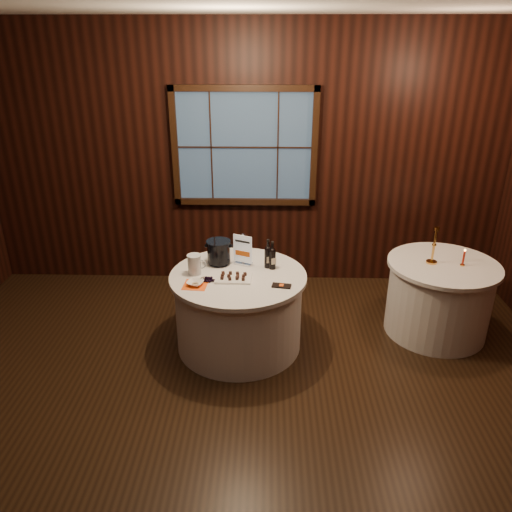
{
  "coord_description": "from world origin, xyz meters",
  "views": [
    {
      "loc": [
        0.27,
        -3.16,
        2.82
      ],
      "look_at": [
        0.17,
        0.9,
        1.01
      ],
      "focal_mm": 35.0,
      "sensor_mm": 36.0,
      "label": 1
    }
  ],
  "objects_px": {
    "ice_bucket": "(219,252)",
    "glass_pitcher": "(195,264)",
    "port_bottle_left": "(268,255)",
    "grape_bunch": "(209,279)",
    "side_table": "(438,298)",
    "port_bottle_right": "(272,257)",
    "sign_stand": "(243,254)",
    "red_candle": "(463,259)",
    "brass_candlestick": "(433,250)",
    "main_table": "(239,310)",
    "cracker_bowl": "(195,283)",
    "chocolate_box": "(282,286)",
    "chocolate_plate": "(233,277)"
  },
  "relations": [
    {
      "from": "port_bottle_left",
      "to": "cracker_bowl",
      "type": "distance_m",
      "value": 0.76
    },
    {
      "from": "cracker_bowl",
      "to": "sign_stand",
      "type": "bearing_deg",
      "value": 47.66
    },
    {
      "from": "ice_bucket",
      "to": "brass_candlestick",
      "type": "bearing_deg",
      "value": 2.09
    },
    {
      "from": "main_table",
      "to": "ice_bucket",
      "type": "height_order",
      "value": "ice_bucket"
    },
    {
      "from": "sign_stand",
      "to": "chocolate_box",
      "type": "relative_size",
      "value": 1.87
    },
    {
      "from": "side_table",
      "to": "chocolate_box",
      "type": "xyz_separation_m",
      "value": [
        -1.6,
        -0.53,
        0.39
      ]
    },
    {
      "from": "sign_stand",
      "to": "port_bottle_right",
      "type": "height_order",
      "value": "sign_stand"
    },
    {
      "from": "side_table",
      "to": "sign_stand",
      "type": "relative_size",
      "value": 3.43
    },
    {
      "from": "ice_bucket",
      "to": "glass_pitcher",
      "type": "xyz_separation_m",
      "value": [
        -0.2,
        -0.22,
        -0.03
      ]
    },
    {
      "from": "side_table",
      "to": "cracker_bowl",
      "type": "distance_m",
      "value": 2.46
    },
    {
      "from": "port_bottle_left",
      "to": "port_bottle_right",
      "type": "height_order",
      "value": "port_bottle_left"
    },
    {
      "from": "glass_pitcher",
      "to": "cracker_bowl",
      "type": "bearing_deg",
      "value": -81.8
    },
    {
      "from": "port_bottle_left",
      "to": "red_candle",
      "type": "relative_size",
      "value": 1.66
    },
    {
      "from": "main_table",
      "to": "chocolate_box",
      "type": "distance_m",
      "value": 0.6
    },
    {
      "from": "grape_bunch",
      "to": "port_bottle_right",
      "type": "bearing_deg",
      "value": 25.97
    },
    {
      "from": "port_bottle_left",
      "to": "brass_candlestick",
      "type": "height_order",
      "value": "brass_candlestick"
    },
    {
      "from": "port_bottle_left",
      "to": "ice_bucket",
      "type": "distance_m",
      "value": 0.48
    },
    {
      "from": "red_candle",
      "to": "ice_bucket",
      "type": "bearing_deg",
      "value": -179.46
    },
    {
      "from": "port_bottle_left",
      "to": "port_bottle_right",
      "type": "bearing_deg",
      "value": -54.73
    },
    {
      "from": "glass_pitcher",
      "to": "red_candle",
      "type": "height_order",
      "value": "glass_pitcher"
    },
    {
      "from": "brass_candlestick",
      "to": "red_candle",
      "type": "relative_size",
      "value": 2.16
    },
    {
      "from": "sign_stand",
      "to": "port_bottle_right",
      "type": "relative_size",
      "value": 1.14
    },
    {
      "from": "main_table",
      "to": "cracker_bowl",
      "type": "xyz_separation_m",
      "value": [
        -0.37,
        -0.22,
        0.4
      ]
    },
    {
      "from": "side_table",
      "to": "chocolate_box",
      "type": "distance_m",
      "value": 1.73
    },
    {
      "from": "side_table",
      "to": "brass_candlestick",
      "type": "distance_m",
      "value": 0.53
    },
    {
      "from": "glass_pitcher",
      "to": "brass_candlestick",
      "type": "height_order",
      "value": "brass_candlestick"
    },
    {
      "from": "grape_bunch",
      "to": "glass_pitcher",
      "type": "relative_size",
      "value": 0.98
    },
    {
      "from": "glass_pitcher",
      "to": "grape_bunch",
      "type": "bearing_deg",
      "value": -46.1
    },
    {
      "from": "red_candle",
      "to": "grape_bunch",
      "type": "bearing_deg",
      "value": -170.76
    },
    {
      "from": "port_bottle_right",
      "to": "cracker_bowl",
      "type": "xyz_separation_m",
      "value": [
        -0.69,
        -0.36,
        -0.1
      ]
    },
    {
      "from": "side_table",
      "to": "port_bottle_left",
      "type": "bearing_deg",
      "value": -175.57
    },
    {
      "from": "side_table",
      "to": "port_bottle_right",
      "type": "distance_m",
      "value": 1.76
    },
    {
      "from": "port_bottle_left",
      "to": "grape_bunch",
      "type": "relative_size",
      "value": 1.54
    },
    {
      "from": "port_bottle_right",
      "to": "glass_pitcher",
      "type": "xyz_separation_m",
      "value": [
        -0.72,
        -0.13,
        -0.02
      ]
    },
    {
      "from": "port_bottle_left",
      "to": "chocolate_plate",
      "type": "bearing_deg",
      "value": -161.16
    },
    {
      "from": "grape_bunch",
      "to": "brass_candlestick",
      "type": "height_order",
      "value": "brass_candlestick"
    },
    {
      "from": "ice_bucket",
      "to": "chocolate_plate",
      "type": "xyz_separation_m",
      "value": [
        0.16,
        -0.33,
        -0.11
      ]
    },
    {
      "from": "port_bottle_left",
      "to": "chocolate_box",
      "type": "distance_m",
      "value": 0.43
    },
    {
      "from": "chocolate_plate",
      "to": "grape_bunch",
      "type": "relative_size",
      "value": 1.81
    },
    {
      "from": "sign_stand",
      "to": "cracker_bowl",
      "type": "xyz_separation_m",
      "value": [
        -0.41,
        -0.45,
        -0.09
      ]
    },
    {
      "from": "side_table",
      "to": "ice_bucket",
      "type": "xyz_separation_m",
      "value": [
        -2.2,
        -0.07,
        0.51
      ]
    },
    {
      "from": "port_bottle_left",
      "to": "chocolate_plate",
      "type": "distance_m",
      "value": 0.42
    },
    {
      "from": "sign_stand",
      "to": "chocolate_box",
      "type": "distance_m",
      "value": 0.59
    },
    {
      "from": "glass_pitcher",
      "to": "brass_candlestick",
      "type": "xyz_separation_m",
      "value": [
        2.28,
        0.3,
        0.04
      ]
    },
    {
      "from": "port_bottle_right",
      "to": "grape_bunch",
      "type": "bearing_deg",
      "value": -178.94
    },
    {
      "from": "ice_bucket",
      "to": "chocolate_box",
      "type": "distance_m",
      "value": 0.76
    },
    {
      "from": "ice_bucket",
      "to": "chocolate_box",
      "type": "height_order",
      "value": "ice_bucket"
    },
    {
      "from": "brass_candlestick",
      "to": "red_candle",
      "type": "xyz_separation_m",
      "value": [
        0.28,
        -0.05,
        -0.07
      ]
    },
    {
      "from": "sign_stand",
      "to": "grape_bunch",
      "type": "relative_size",
      "value": 1.7
    },
    {
      "from": "main_table",
      "to": "chocolate_box",
      "type": "height_order",
      "value": "chocolate_box"
    }
  ]
}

